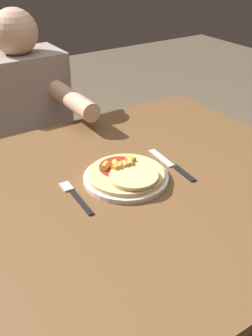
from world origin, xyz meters
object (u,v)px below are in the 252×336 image
(dining_table, at_px, (137,214))
(knife, at_px, (172,165))
(plate, at_px, (126,178))
(person_diner, at_px, (29,126))
(fork, at_px, (75,195))
(pizza, at_px, (127,173))

(dining_table, xyz_separation_m, knife, (0.15, 0.03, 0.11))
(plate, xyz_separation_m, person_diner, (-0.03, 0.73, -0.11))
(fork, distance_m, person_diner, 0.74)
(fork, bearing_deg, pizza, -3.71)
(dining_table, xyz_separation_m, fork, (-0.18, 0.05, 0.11))
(pizza, xyz_separation_m, fork, (-0.16, 0.01, -0.02))
(dining_table, relative_size, person_diner, 0.98)
(knife, height_order, person_diner, person_diner)
(dining_table, bearing_deg, pizza, 112.09)
(plate, distance_m, fork, 0.16)
(plate, height_order, pizza, pizza)
(plate, height_order, fork, plate)
(dining_table, distance_m, pizza, 0.14)
(dining_table, distance_m, person_diner, 0.77)
(dining_table, height_order, knife, knife)
(pizza, distance_m, knife, 0.16)
(pizza, distance_m, fork, 0.16)
(pizza, relative_size, person_diner, 0.19)
(dining_table, height_order, person_diner, person_diner)
(plate, relative_size, knife, 1.12)
(knife, bearing_deg, pizza, 177.52)
(dining_table, height_order, fork, fork)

